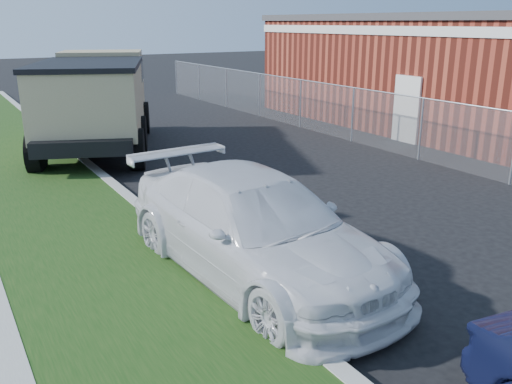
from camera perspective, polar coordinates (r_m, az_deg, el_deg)
ground at (r=9.96m, az=9.97°, el=-5.73°), size 120.00×120.00×0.00m
streetside at (r=9.64m, az=-25.33°, el=-7.61°), size 6.12×50.00×0.15m
chainlink_fence at (r=18.57m, az=10.20°, el=9.10°), size 0.06×30.06×30.00m
brick_building at (r=23.47m, az=20.05°, el=12.16°), size 9.20×14.20×4.17m
parking_meter at (r=7.84m, az=-3.18°, el=-4.39°), size 0.18×0.14×1.18m
white_wagon at (r=8.51m, az=-0.14°, el=-3.66°), size 2.63×5.72×1.62m
dump_truck at (r=17.98m, az=-16.42°, el=9.63°), size 5.26×7.91×2.92m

